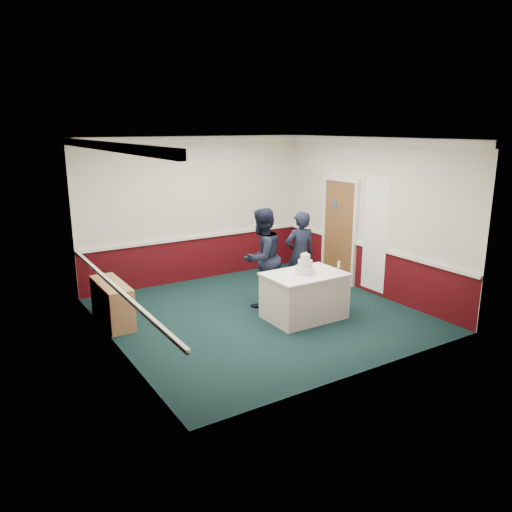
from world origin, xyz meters
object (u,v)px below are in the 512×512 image
person_woman (300,255)px  sideboard (112,303)px  person_man (262,258)px  cake_knife (311,277)px  champagne_flute (339,265)px  cake_table (304,295)px  wedding_cake (305,267)px

person_woman → sideboard: bearing=0.8°
person_man → person_woman: person_man is taller
cake_knife → champagne_flute: champagne_flute is taller
champagne_flute → person_man: 1.43m
cake_table → person_man: 1.08m
champagne_flute → person_woman: bearing=86.0°
sideboard → person_woman: size_ratio=0.72×
cake_table → person_woman: person_woman is taller
cake_table → cake_knife: (-0.03, -0.20, 0.39)m
cake_knife → person_man: bearing=123.5°
person_man → cake_table: bearing=88.2°
cake_table → wedding_cake: wedding_cake is taller
sideboard → wedding_cake: bearing=-27.9°
champagne_flute → person_man: (-0.77, 1.20, -0.03)m
sideboard → cake_table: (2.84, -1.50, 0.05)m
sideboard → champagne_flute: bearing=-28.1°
champagne_flute → person_man: bearing=122.7°
cake_table → champagne_flute: size_ratio=6.44×
cake_knife → person_woman: 1.27m
cake_table → person_man: size_ratio=0.74×
sideboard → cake_table: size_ratio=0.91×
wedding_cake → person_man: 0.96m
sideboard → person_man: 2.69m
cake_knife → person_man: (-0.24, 1.12, 0.10)m
sideboard → champagne_flute: champagne_flute is taller
cake_table → champagne_flute: champagne_flute is taller
cake_table → person_woman: (0.58, 0.92, 0.43)m
sideboard → cake_knife: 3.32m
wedding_cake → person_man: size_ratio=0.20×
person_woman → cake_table: bearing=68.1°
cake_knife → cake_table: bearing=102.9°
person_woman → champagne_flute: bearing=96.6°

